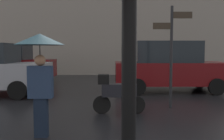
# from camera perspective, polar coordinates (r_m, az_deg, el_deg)

# --- Properties ---
(pedestrian_with_umbrella) EXTENTS (0.92, 0.92, 1.92)m
(pedestrian_with_umbrella) POSITION_cam_1_polar(r_m,az_deg,el_deg) (4.90, -15.65, 2.83)
(pedestrian_with_umbrella) COLOR black
(pedestrian_with_umbrella) RESTS_ON ground
(parked_scooter) EXTENTS (1.34, 0.32, 1.23)m
(parked_scooter) POSITION_cam_1_polar(r_m,az_deg,el_deg) (6.61, 1.19, -4.96)
(parked_scooter) COLOR black
(parked_scooter) RESTS_ON ground
(parked_car_left) EXTENTS (4.45, 2.05, 1.99)m
(parked_car_left) POSITION_cam_1_polar(r_m,az_deg,el_deg) (10.49, 12.63, 0.76)
(parked_car_left) COLOR #590C0F
(parked_car_left) RESTS_ON ground
(parked_car_right) EXTENTS (4.42, 1.99, 1.91)m
(parked_car_right) POSITION_cam_1_polar(r_m,az_deg,el_deg) (13.60, -22.33, 1.24)
(parked_car_right) COLOR #590C0F
(parked_car_right) RESTS_ON ground
(street_signpost) EXTENTS (1.08, 0.08, 2.85)m
(street_signpost) POSITION_cam_1_polar(r_m,az_deg,el_deg) (7.38, 13.05, 5.09)
(street_signpost) COLOR black
(street_signpost) RESTS_ON ground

